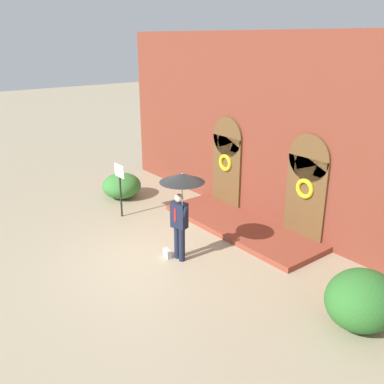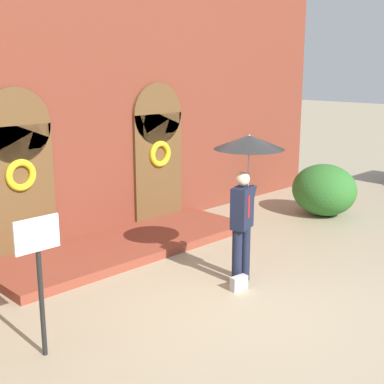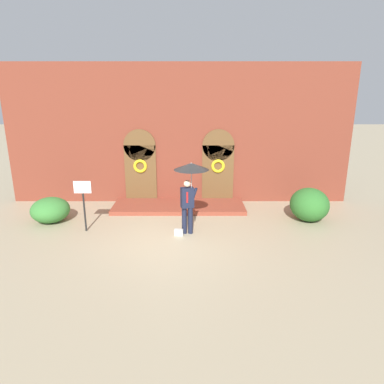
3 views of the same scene
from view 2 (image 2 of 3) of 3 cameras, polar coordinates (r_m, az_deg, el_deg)
name	(u,v)px [view 2 (image 2 of 3)]	position (r m, az deg, el deg)	size (l,w,h in m)	color
ground_plane	(251,298)	(8.22, 6.29, -11.15)	(80.00, 80.00, 0.00)	tan
building_facade	(86,104)	(10.60, -11.22, 9.23)	(14.00, 2.30, 5.60)	brown
person_with_umbrella	(247,164)	(8.31, 5.91, 3.00)	(1.10, 1.10, 2.36)	#191E33
handbag	(239,283)	(8.43, 5.02, -9.65)	(0.28, 0.12, 0.22)	#B7B7B2
sign_post	(39,264)	(6.48, -16.01, -7.37)	(0.56, 0.06, 1.72)	black
shrub_right	(324,190)	(12.68, 13.92, 0.22)	(1.36, 1.51, 1.19)	#2D6B28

